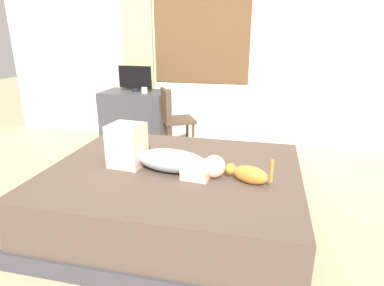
# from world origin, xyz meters

# --- Properties ---
(ground_plane) EXTENTS (16.00, 16.00, 0.00)m
(ground_plane) POSITION_xyz_m (0.00, 0.00, 0.00)
(ground_plane) COLOR tan
(back_wall_with_window) EXTENTS (6.40, 0.14, 2.90)m
(back_wall_with_window) POSITION_xyz_m (-0.00, 2.40, 1.45)
(back_wall_with_window) COLOR silver
(back_wall_with_window) RESTS_ON ground
(bed) EXTENTS (2.02, 1.65, 0.51)m
(bed) POSITION_xyz_m (0.10, 0.06, 0.25)
(bed) COLOR #38383D
(bed) RESTS_ON ground
(person_lying) EXTENTS (0.94, 0.34, 0.34)m
(person_lying) POSITION_xyz_m (-0.00, 0.01, 0.62)
(person_lying) COLOR #8C939E
(person_lying) RESTS_ON bed
(cat) EXTENTS (0.34, 0.19, 0.21)m
(cat) POSITION_xyz_m (0.69, -0.08, 0.57)
(cat) COLOR #C67A2D
(cat) RESTS_ON bed
(desk) EXTENTS (0.90, 0.56, 0.74)m
(desk) POSITION_xyz_m (-1.03, 2.01, 0.37)
(desk) COLOR #38383D
(desk) RESTS_ON ground
(tv_monitor) EXTENTS (0.48, 0.10, 0.35)m
(tv_monitor) POSITION_xyz_m (-1.01, 2.01, 0.92)
(tv_monitor) COLOR black
(tv_monitor) RESTS_ON desk
(cup) EXTENTS (0.08, 0.08, 0.08)m
(cup) POSITION_xyz_m (-0.84, 1.90, 0.78)
(cup) COLOR white
(cup) RESTS_ON desk
(chair_by_desk) EXTENTS (0.51, 0.51, 0.86)m
(chair_by_desk) POSITION_xyz_m (-0.36, 1.63, 0.51)
(chair_by_desk) COLOR #4C3828
(chair_by_desk) RESTS_ON ground
(curtain_left) EXTENTS (0.44, 0.06, 2.45)m
(curtain_left) POSITION_xyz_m (-1.06, 2.29, 1.22)
(curtain_left) COLOR #ADCC75
(curtain_left) RESTS_ON ground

